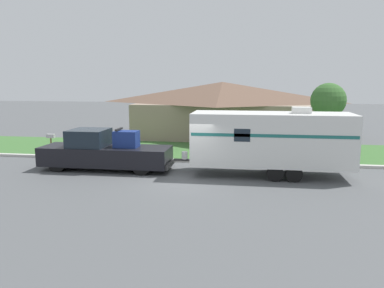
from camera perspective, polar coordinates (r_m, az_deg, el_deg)
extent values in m
plane|color=#515456|center=(16.74, -1.13, -5.52)|extent=(120.00, 120.00, 0.00)
cube|color=beige|center=(20.33, 0.67, -2.61)|extent=(80.00, 0.30, 0.14)
cube|color=#3D6B33|center=(23.89, 1.88, -0.90)|extent=(80.00, 7.00, 0.03)
cube|color=gray|center=(30.25, 4.60, 3.81)|extent=(12.96, 7.89, 2.66)
pyramid|color=brown|center=(30.11, 4.66, 7.87)|extent=(14.00, 8.52, 1.63)
cube|color=#4C3828|center=(26.40, 3.98, 2.36)|extent=(1.00, 0.06, 2.10)
cylinder|color=black|center=(19.31, -19.84, -2.69)|extent=(0.90, 0.28, 0.90)
cylinder|color=black|center=(20.69, -17.76, -1.78)|extent=(0.90, 0.28, 0.90)
cylinder|color=black|center=(17.70, -7.71, -3.28)|extent=(0.90, 0.28, 0.90)
cylinder|color=black|center=(19.20, -6.38, -2.24)|extent=(0.90, 0.28, 0.90)
cube|color=black|center=(19.63, -16.98, -1.58)|extent=(3.46, 1.95, 0.91)
cube|color=#19232D|center=(19.23, -15.43, 0.92)|extent=(1.80, 1.80, 0.84)
cube|color=black|center=(18.49, -7.99, -1.92)|extent=(2.94, 1.95, 0.91)
cube|color=#333333|center=(18.18, -3.33, -3.13)|extent=(0.12, 1.76, 0.20)
cube|color=navy|center=(18.53, -9.97, 0.74)|extent=(1.15, 0.82, 0.80)
cube|color=black|center=(18.58, -11.09, 2.23)|extent=(0.10, 0.90, 0.08)
cylinder|color=black|center=(16.84, 12.57, -4.38)|extent=(0.73, 0.22, 0.73)
cylinder|color=black|center=(18.85, 12.16, -2.88)|extent=(0.73, 0.22, 0.73)
cylinder|color=black|center=(16.92, 15.30, -4.43)|extent=(0.73, 0.22, 0.73)
cylinder|color=black|center=(18.92, 14.59, -2.93)|extent=(0.73, 0.22, 0.73)
cube|color=silver|center=(17.58, 11.94, 0.81)|extent=(7.23, 2.34, 2.37)
cube|color=#1E6660|center=(16.37, 12.20, 1.21)|extent=(7.09, 0.01, 0.14)
cube|color=#383838|center=(18.01, -1.28, -2.45)|extent=(0.94, 0.12, 0.10)
cylinder|color=silver|center=(17.95, -1.14, -1.73)|extent=(0.28, 0.28, 0.36)
cube|color=silver|center=(17.55, 16.35, 4.97)|extent=(0.80, 0.68, 0.28)
cube|color=#19232D|center=(16.34, 7.64, 1.32)|extent=(0.70, 0.01, 0.56)
cylinder|color=brown|center=(23.65, -20.65, -0.37)|extent=(0.09, 0.09, 1.05)
cube|color=#B2B2B2|center=(23.56, -20.75, 1.16)|extent=(0.48, 0.20, 0.22)
cylinder|color=brown|center=(23.72, 19.77, 1.44)|extent=(0.24, 0.24, 2.47)
sphere|color=#38662D|center=(23.54, 20.05, 6.27)|extent=(2.04, 2.04, 2.04)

